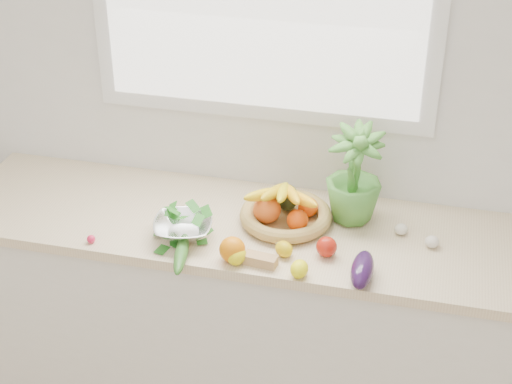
% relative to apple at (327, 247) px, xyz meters
% --- Properties ---
extents(back_wall, '(4.50, 0.02, 2.70)m').
position_rel_apple_xyz_m(back_wall, '(-0.33, 0.44, 0.41)').
color(back_wall, white).
rests_on(back_wall, ground).
extents(counter_cabinet, '(2.20, 0.58, 0.86)m').
position_rel_apple_xyz_m(counter_cabinet, '(-0.33, 0.14, -0.51)').
color(counter_cabinet, silver).
rests_on(counter_cabinet, ground).
extents(countertop, '(2.24, 0.62, 0.04)m').
position_rel_apple_xyz_m(countertop, '(-0.33, 0.14, -0.06)').
color(countertop, beige).
rests_on(countertop, counter_cabinet).
extents(orange_loose, '(0.11, 0.11, 0.09)m').
position_rel_apple_xyz_m(orange_loose, '(-0.31, -0.11, 0.01)').
color(orange_loose, orange).
rests_on(orange_loose, countertop).
extents(lemon_a, '(0.07, 0.09, 0.07)m').
position_rel_apple_xyz_m(lemon_a, '(-0.29, -0.12, -0.00)').
color(lemon_a, yellow).
rests_on(lemon_a, countertop).
extents(lemon_b, '(0.07, 0.08, 0.06)m').
position_rel_apple_xyz_m(lemon_b, '(-0.07, -0.14, -0.01)').
color(lemon_b, '#FBF50D').
rests_on(lemon_b, countertop).
extents(lemon_c, '(0.09, 0.09, 0.06)m').
position_rel_apple_xyz_m(lemon_c, '(-0.14, -0.04, -0.01)').
color(lemon_c, gold).
rests_on(lemon_c, countertop).
extents(apple, '(0.08, 0.08, 0.07)m').
position_rel_apple_xyz_m(apple, '(0.00, 0.00, 0.00)').
color(apple, '#B01C0E').
rests_on(apple, countertop).
extents(ginger, '(0.12, 0.06, 0.04)m').
position_rel_apple_xyz_m(ginger, '(-0.21, -0.11, -0.02)').
color(ginger, tan).
rests_on(ginger, countertop).
extents(garlic_a, '(0.07, 0.07, 0.04)m').
position_rel_apple_xyz_m(garlic_a, '(0.36, 0.14, -0.02)').
color(garlic_a, silver).
rests_on(garlic_a, countertop).
extents(garlic_b, '(0.06, 0.06, 0.04)m').
position_rel_apple_xyz_m(garlic_b, '(0.24, 0.20, -0.02)').
color(garlic_b, silver).
rests_on(garlic_b, countertop).
extents(garlic_c, '(0.06, 0.06, 0.05)m').
position_rel_apple_xyz_m(garlic_c, '(-0.17, 0.03, -0.01)').
color(garlic_c, silver).
rests_on(garlic_c, countertop).
extents(eggplant, '(0.08, 0.20, 0.08)m').
position_rel_apple_xyz_m(eggplant, '(0.14, -0.11, 0.00)').
color(eggplant, '#260F37').
rests_on(eggplant, countertop).
extents(cucumber, '(0.09, 0.25, 0.05)m').
position_rel_apple_xyz_m(cucumber, '(-0.49, -0.14, -0.01)').
color(cucumber, '#1E5C1B').
rests_on(cucumber, countertop).
extents(radish, '(0.04, 0.04, 0.03)m').
position_rel_apple_xyz_m(radish, '(-0.83, -0.12, -0.02)').
color(radish, '#E11C47').
rests_on(radish, countertop).
extents(potted_herb, '(0.22, 0.22, 0.37)m').
position_rel_apple_xyz_m(potted_herb, '(0.05, 0.25, 0.16)').
color(potted_herb, '#498E33').
rests_on(potted_herb, countertop).
extents(fruit_basket, '(0.37, 0.37, 0.18)m').
position_rel_apple_xyz_m(fruit_basket, '(-0.19, 0.18, 0.01)').
color(fruit_basket, tan).
rests_on(fruit_basket, countertop).
extents(colander_with_spinach, '(0.25, 0.25, 0.12)m').
position_rel_apple_xyz_m(colander_with_spinach, '(-0.52, -0.01, 0.02)').
color(colander_with_spinach, white).
rests_on(colander_with_spinach, countertop).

